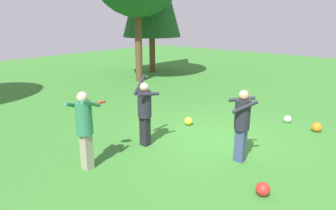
% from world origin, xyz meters
% --- Properties ---
extents(ground_plane, '(40.00, 40.00, 0.00)m').
position_xyz_m(ground_plane, '(0.00, 0.00, 0.00)').
color(ground_plane, '#387A2D').
extents(person_thrower, '(0.57, 0.57, 1.79)m').
position_xyz_m(person_thrower, '(-1.47, 1.21, 0.96)').
color(person_thrower, black).
rests_on(person_thrower, ground_plane).
extents(person_catcher, '(0.70, 0.64, 1.70)m').
position_xyz_m(person_catcher, '(-3.17, 1.28, 1.01)').
color(person_catcher, gray).
rests_on(person_catcher, ground_plane).
extents(person_bystander, '(0.72, 0.74, 1.64)m').
position_xyz_m(person_bystander, '(-0.73, -1.04, 0.97)').
color(person_bystander, '#38476B').
rests_on(person_bystander, ground_plane).
extents(frisbee, '(0.32, 0.31, 0.14)m').
position_xyz_m(frisbee, '(-2.60, 1.47, 1.31)').
color(frisbee, red).
extents(ball_yellow, '(0.24, 0.24, 0.24)m').
position_xyz_m(ball_yellow, '(0.43, 1.26, 0.12)').
color(ball_yellow, yellow).
rests_on(ball_yellow, ground_plane).
extents(ball_orange, '(0.28, 0.28, 0.28)m').
position_xyz_m(ball_orange, '(2.33, -1.85, 0.14)').
color(ball_orange, orange).
rests_on(ball_orange, ground_plane).
extents(ball_white, '(0.22, 0.22, 0.22)m').
position_xyz_m(ball_white, '(2.58, -0.94, 0.11)').
color(ball_white, white).
rests_on(ball_white, ground_plane).
extents(ball_red, '(0.26, 0.26, 0.26)m').
position_xyz_m(ball_red, '(-1.73, -2.03, 0.13)').
color(ball_red, red).
rests_on(ball_red, ground_plane).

